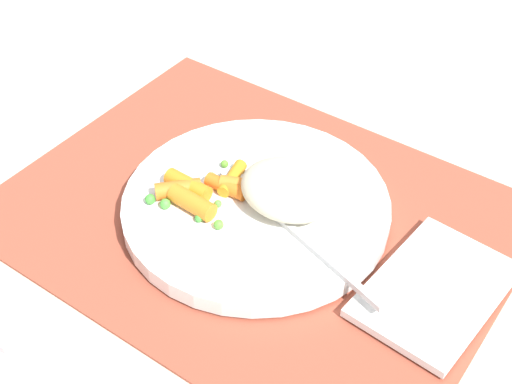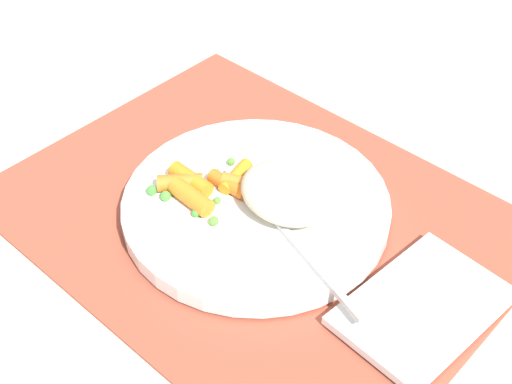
{
  "view_description": "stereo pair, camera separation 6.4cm",
  "coord_description": "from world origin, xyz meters",
  "px_view_note": "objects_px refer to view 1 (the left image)",
  "views": [
    {
      "loc": [
        -0.29,
        0.41,
        0.49
      ],
      "look_at": [
        0.0,
        0.0,
        0.03
      ],
      "focal_mm": 51.17,
      "sensor_mm": 36.0,
      "label": 1
    },
    {
      "loc": [
        -0.34,
        0.37,
        0.49
      ],
      "look_at": [
        0.0,
        0.0,
        0.03
      ],
      "focal_mm": 51.17,
      "sensor_mm": 36.0,
      "label": 2
    }
  ],
  "objects_px": {
    "plate": "(256,206)",
    "fork": "(281,220)",
    "carrot_portion": "(204,189)",
    "rice_mound": "(289,189)",
    "napkin": "(435,290)"
  },
  "relations": [
    {
      "from": "rice_mound",
      "to": "carrot_portion",
      "type": "relative_size",
      "value": 1.05
    },
    {
      "from": "rice_mound",
      "to": "fork",
      "type": "bearing_deg",
      "value": 109.32
    },
    {
      "from": "rice_mound",
      "to": "fork",
      "type": "relative_size",
      "value": 0.45
    },
    {
      "from": "plate",
      "to": "carrot_portion",
      "type": "xyz_separation_m",
      "value": [
        0.04,
        0.02,
        0.02
      ]
    },
    {
      "from": "fork",
      "to": "napkin",
      "type": "height_order",
      "value": "fork"
    },
    {
      "from": "carrot_portion",
      "to": "napkin",
      "type": "xyz_separation_m",
      "value": [
        -0.23,
        -0.03,
        -0.02
      ]
    },
    {
      "from": "carrot_portion",
      "to": "rice_mound",
      "type": "bearing_deg",
      "value": -153.51
    },
    {
      "from": "rice_mound",
      "to": "plate",
      "type": "bearing_deg",
      "value": 24.31
    },
    {
      "from": "plate",
      "to": "rice_mound",
      "type": "height_order",
      "value": "rice_mound"
    },
    {
      "from": "rice_mound",
      "to": "fork",
      "type": "height_order",
      "value": "rice_mound"
    },
    {
      "from": "fork",
      "to": "plate",
      "type": "bearing_deg",
      "value": -17.02
    },
    {
      "from": "rice_mound",
      "to": "napkin",
      "type": "height_order",
      "value": "rice_mound"
    },
    {
      "from": "rice_mound",
      "to": "carrot_portion",
      "type": "distance_m",
      "value": 0.08
    },
    {
      "from": "carrot_portion",
      "to": "plate",
      "type": "bearing_deg",
      "value": -152.17
    },
    {
      "from": "plate",
      "to": "fork",
      "type": "bearing_deg",
      "value": 162.98
    }
  ]
}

